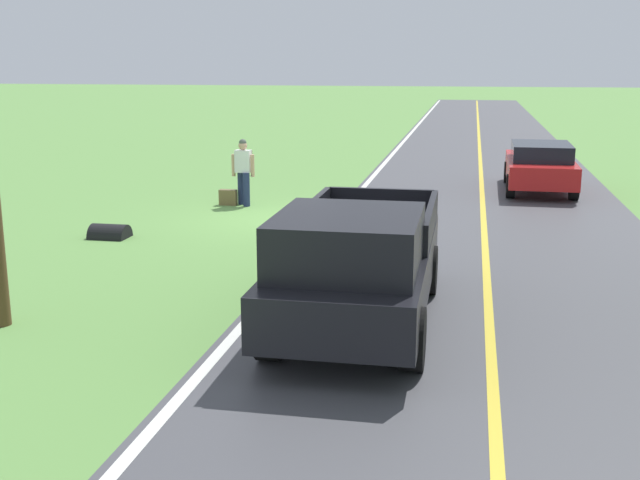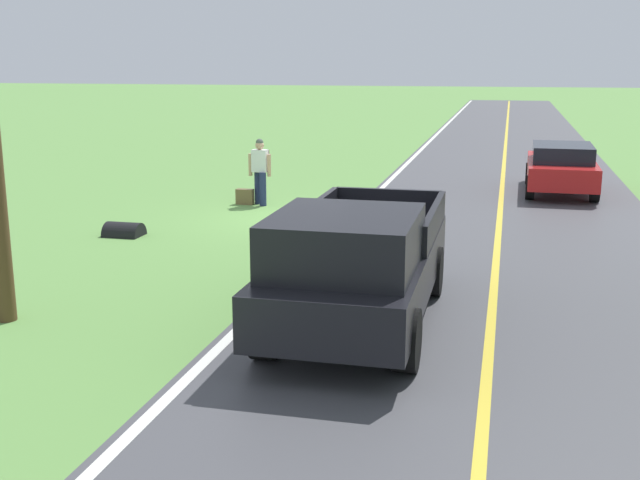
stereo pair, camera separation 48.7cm
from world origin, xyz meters
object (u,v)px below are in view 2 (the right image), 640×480
Objects in this scene: pickup_truck_passing at (357,262)px; sedan_near_oncoming at (561,167)px; hitchhiker_walking at (260,168)px; suitcase_carried at (245,197)px.

sedan_near_oncoming is at bearing -105.21° from pickup_truck_passing.
pickup_truck_passing reaches higher than hitchhiker_walking.
pickup_truck_passing is (-4.32, 9.06, -0.01)m from hitchhiker_walking.
hitchhiker_walking is at bearing 26.05° from sedan_near_oncoming.
pickup_truck_passing is at bearing 115.49° from hitchhiker_walking.
suitcase_carried is 0.10× the size of sedan_near_oncoming.
pickup_truck_passing is 1.22× the size of sedan_near_oncoming.
hitchhiker_walking is 0.39× the size of sedan_near_oncoming.
sedan_near_oncoming is at bearing 116.37° from suitcase_carried.
hitchhiker_walking is at bearing 100.86° from suitcase_carried.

